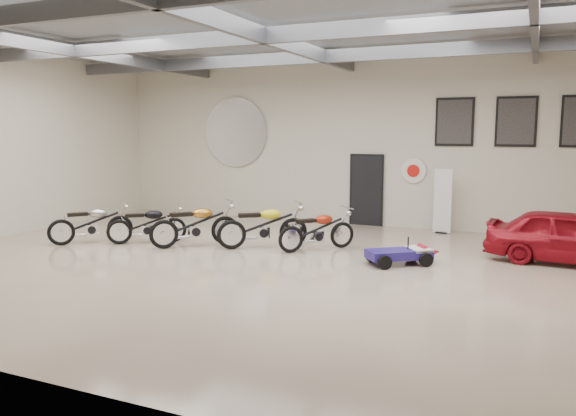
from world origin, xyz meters
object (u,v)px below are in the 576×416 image
at_px(motorcycle_red, 317,229).
at_px(go_kart, 405,250).
at_px(motorcycle_gold, 195,224).
at_px(motorcycle_yellow, 263,225).
at_px(motorcycle_black, 147,223).
at_px(vintage_car, 570,237).
at_px(banner_stand, 443,201).
at_px(motorcycle_silver, 91,223).

distance_m(motorcycle_red, go_kart, 2.32).
bearing_deg(motorcycle_red, motorcycle_gold, 146.40).
height_order(motorcycle_gold, motorcycle_red, motorcycle_gold).
relative_size(motorcycle_gold, motorcycle_yellow, 1.00).
distance_m(motorcycle_black, vintage_car, 9.96).
height_order(banner_stand, vintage_car, banner_stand).
xyz_separation_m(banner_stand, motorcycle_yellow, (-3.72, -3.81, -0.34)).
xyz_separation_m(motorcycle_silver, motorcycle_yellow, (4.28, 1.26, 0.04)).
distance_m(banner_stand, motorcycle_red, 4.30).
height_order(motorcycle_gold, go_kart, motorcycle_gold).
bearing_deg(motorcycle_yellow, motorcycle_gold, 160.28).
xyz_separation_m(motorcycle_yellow, go_kart, (3.57, -0.30, -0.27)).
distance_m(motorcycle_black, go_kart, 6.56).
xyz_separation_m(motorcycle_silver, motorcycle_black, (1.30, 0.58, -0.03)).
relative_size(banner_stand, motorcycle_gold, 0.83).
relative_size(motorcycle_silver, motorcycle_yellow, 0.93).
distance_m(motorcycle_yellow, motorcycle_red, 1.35).
xyz_separation_m(banner_stand, motorcycle_black, (-6.70, -4.48, -0.41)).
height_order(motorcycle_red, vintage_car, vintage_car).
xyz_separation_m(motorcycle_red, vintage_car, (5.48, 0.94, 0.07)).
distance_m(motorcycle_yellow, go_kart, 3.59).
distance_m(motorcycle_black, motorcycle_red, 4.40).
relative_size(banner_stand, motorcycle_silver, 0.90).
height_order(motorcycle_yellow, vintage_car, vintage_car).
bearing_deg(vintage_car, go_kart, 118.45).
height_order(go_kart, vintage_car, vintage_car).
relative_size(motorcycle_black, vintage_car, 0.56).
bearing_deg(motorcycle_red, motorcycle_black, 143.75).
bearing_deg(banner_stand, motorcycle_silver, -141.08).
height_order(motorcycle_gold, motorcycle_yellow, motorcycle_yellow).
bearing_deg(go_kart, banner_stand, 49.65).
xyz_separation_m(banner_stand, motorcycle_red, (-2.40, -3.55, -0.40)).
relative_size(motorcycle_silver, go_kart, 1.21).
distance_m(motorcycle_silver, motorcycle_yellow, 4.46).
xyz_separation_m(banner_stand, vintage_car, (3.08, -2.60, -0.33)).
relative_size(motorcycle_black, motorcycle_gold, 0.89).
xyz_separation_m(motorcycle_yellow, motorcycle_red, (1.32, 0.26, -0.06)).
bearing_deg(motorcycle_red, motorcycle_yellow, 142.60).
bearing_deg(motorcycle_yellow, motorcycle_black, 155.15).
relative_size(motorcycle_black, motorcycle_red, 0.98).
bearing_deg(go_kart, vintage_car, -13.37).
distance_m(banner_stand, motorcycle_yellow, 5.33).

